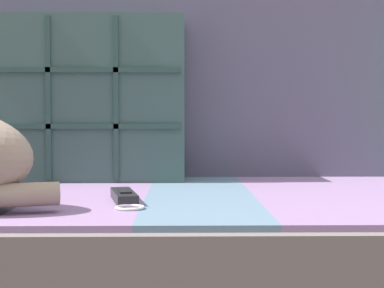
{
  "coord_description": "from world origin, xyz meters",
  "views": [
    {
      "loc": [
        -0.24,
        -1.08,
        0.55
      ],
      "look_at": [
        -0.22,
        0.04,
        0.51
      ],
      "focal_mm": 55.0,
      "sensor_mm": 36.0,
      "label": 1
    }
  ],
  "objects": [
    {
      "name": "game_remote_near",
      "position": [
        -0.35,
        -0.04,
        0.41
      ],
      "size": [
        0.08,
        0.19,
        0.02
      ],
      "color": "black",
      "rests_on": "couch"
    },
    {
      "name": "throw_pillow_quilted",
      "position": [
        -0.47,
        0.33,
        0.6
      ],
      "size": [
        0.47,
        0.14,
        0.39
      ],
      "color": "#38514C",
      "rests_on": "couch"
    },
    {
      "name": "sofa_backrest",
      "position": [
        0.0,
        0.48,
        0.67
      ],
      "size": [
        1.96,
        0.14,
        0.53
      ],
      "color": "#514C60",
      "rests_on": "couch"
    }
  ]
}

